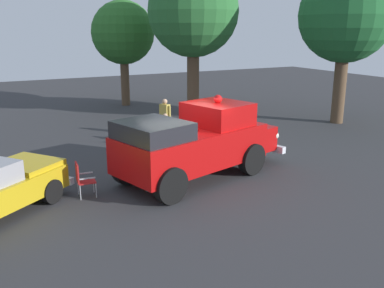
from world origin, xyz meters
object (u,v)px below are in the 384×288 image
at_px(spectator_seated, 166,128).
at_px(oak_tree_left, 123,33).
at_px(vintage_fire_truck, 197,141).
at_px(oak_tree_distant, 193,12).
at_px(spectator_standing, 165,115).
at_px(lawn_chair_spare, 167,135).
at_px(lawn_chair_by_car, 82,177).
at_px(lawn_chair_near_truck, 165,130).
at_px(oak_tree_right, 346,16).

distance_m(spectator_seated, oak_tree_left, 10.42).
height_order(vintage_fire_truck, oak_tree_distant, oak_tree_distant).
bearing_deg(oak_tree_distant, spectator_standing, -42.89).
bearing_deg(lawn_chair_spare, spectator_standing, 157.88).
bearing_deg(spectator_seated, oak_tree_distant, 141.77).
bearing_deg(spectator_seated, lawn_chair_spare, -22.10).
bearing_deg(lawn_chair_spare, oak_tree_distant, 143.38).
distance_m(lawn_chair_by_car, spectator_seated, 6.00).
bearing_deg(vintage_fire_truck, lawn_chair_by_car, -91.00).
distance_m(lawn_chair_near_truck, oak_tree_distant, 7.69).
bearing_deg(oak_tree_distant, lawn_chair_near_truck, -39.05).
relative_size(spectator_standing, oak_tree_distant, 0.21).
relative_size(lawn_chair_spare, spectator_seated, 0.79).
bearing_deg(vintage_fire_truck, oak_tree_left, 170.32).
relative_size(spectator_seated, spectator_standing, 0.77).
bearing_deg(oak_tree_right, spectator_seated, -91.18).
distance_m(lawn_chair_by_car, oak_tree_distant, 12.97).
height_order(lawn_chair_by_car, oak_tree_distant, oak_tree_distant).
relative_size(lawn_chair_near_truck, lawn_chair_spare, 1.00).
relative_size(lawn_chair_near_truck, oak_tree_distant, 0.13).
height_order(lawn_chair_near_truck, oak_tree_distant, oak_tree_distant).
bearing_deg(lawn_chair_spare, spectator_seated, 157.90).
distance_m(vintage_fire_truck, oak_tree_left, 14.29).
xyz_separation_m(lawn_chair_by_car, lawn_chair_spare, (-3.41, 4.18, 0.00)).
height_order(lawn_chair_by_car, spectator_standing, spectator_standing).
relative_size(oak_tree_left, oak_tree_distant, 0.80).
xyz_separation_m(oak_tree_left, oak_tree_right, (9.83, 7.82, 0.85)).
xyz_separation_m(lawn_chair_spare, oak_tree_right, (-0.44, 9.66, 4.60)).
bearing_deg(oak_tree_distant, oak_tree_left, -155.95).
relative_size(vintage_fire_truck, lawn_chair_near_truck, 6.19).
relative_size(spectator_seated, oak_tree_distant, 0.16).
height_order(vintage_fire_truck, lawn_chair_by_car, vintage_fire_truck).
relative_size(vintage_fire_truck, lawn_chair_by_car, 6.19).
bearing_deg(oak_tree_right, oak_tree_distant, -131.27).
xyz_separation_m(lawn_chair_spare, oak_tree_distant, (-5.40, 4.01, 4.86)).
height_order(vintage_fire_truck, spectator_seated, vintage_fire_truck).
bearing_deg(lawn_chair_by_car, lawn_chair_near_truck, 133.25).
bearing_deg(oak_tree_distant, oak_tree_right, 48.73).
bearing_deg(lawn_chair_near_truck, oak_tree_right, 88.02).
xyz_separation_m(oak_tree_right, oak_tree_distant, (-4.96, -5.65, 0.26)).
height_order(oak_tree_left, oak_tree_distant, oak_tree_distant).
distance_m(vintage_fire_truck, lawn_chair_spare, 3.56).
bearing_deg(spectator_seated, vintage_fire_truck, -10.54).
bearing_deg(oak_tree_distant, vintage_fire_truck, -26.99).
xyz_separation_m(spectator_seated, oak_tree_left, (-9.63, 1.58, 3.64)).
distance_m(lawn_chair_spare, oak_tree_distant, 8.29).
bearing_deg(oak_tree_left, spectator_seated, -9.31).
relative_size(lawn_chair_by_car, oak_tree_distant, 0.13).
xyz_separation_m(lawn_chair_spare, spectator_seated, (-0.63, 0.26, 0.11)).
bearing_deg(lawn_chair_by_car, spectator_standing, 137.03).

